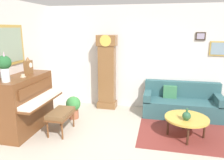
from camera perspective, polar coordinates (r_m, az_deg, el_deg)
The scene contains 13 objects.
ground_plane at distance 4.31m, azimuth 2.94°, elevation -18.23°, with size 6.40×6.00×0.10m, color #B2A899.
wall_back at distance 6.10m, azimuth 6.95°, elevation 5.74°, with size 5.30×0.13×2.80m.
area_rug at distance 5.05m, azimuth 19.27°, elevation -13.29°, with size 2.10×1.50×0.01m, color maroon.
piano at distance 5.15m, azimuth -21.60°, elevation -5.60°, with size 0.87×1.44×1.21m.
piano_bench at distance 4.87m, azimuth -13.17°, elevation -8.67°, with size 0.42×0.70×0.48m.
grandfather_clock at distance 6.04m, azimuth -1.32°, elevation 1.54°, with size 0.52×0.34×2.03m.
couch at distance 5.94m, azimuth 17.53°, elevation -5.83°, with size 1.90×0.80×0.84m.
coffee_table at distance 4.81m, azimuth 18.79°, elevation -9.50°, with size 0.88×0.88×0.43m.
mantel_clock at distance 5.15m, azimuth -20.89°, elevation 3.35°, with size 0.13×0.18×0.38m.
flower_vase at distance 4.53m, azimuth -26.15°, elevation 3.41°, with size 0.26×0.26×0.58m.
teacup at distance 4.90m, azimuth -22.09°, elevation 1.00°, with size 0.12×0.12×0.06m.
green_jug at distance 4.64m, azimuth 18.78°, elevation -8.81°, with size 0.17×0.17×0.24m.
potted_plant at distance 5.56m, azimuth -9.99°, elevation -6.62°, with size 0.36×0.36×0.56m.
Camera 1 is at (0.58, -3.62, 2.21)m, focal length 35.23 mm.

